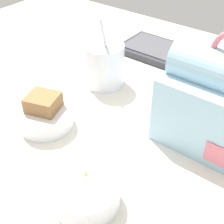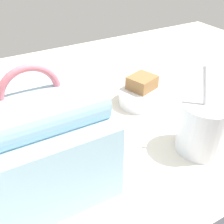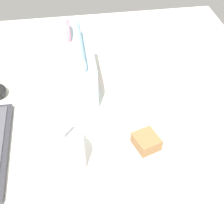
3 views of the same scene
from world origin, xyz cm
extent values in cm
cube|color=silver|center=(0.00, 0.00, 1.00)|extent=(140.00, 110.00, 2.00)
cube|color=#2D2D33|center=(1.25, 32.55, 2.90)|extent=(31.27, 14.02, 1.80)
cube|color=#47474C|center=(1.25, 32.55, 3.95)|extent=(28.77, 11.49, 0.30)
cube|color=#9EC6DB|center=(23.21, 7.09, 8.71)|extent=(21.12, 12.79, 13.42)
cube|color=#DB707F|center=(26.91, 0.59, 5.69)|extent=(5.91, 0.30, 4.02)
cylinder|color=silver|center=(-6.59, 11.09, 7.14)|extent=(9.57, 9.57, 10.27)
cylinder|color=olive|center=(-6.59, 11.09, 11.97)|extent=(8.42, 8.42, 0.60)
cylinder|color=silver|center=(-5.87, 10.61, 13.38)|extent=(0.70, 3.54, 11.63)
cylinder|color=silver|center=(-6.10, -8.66, 4.10)|extent=(11.00, 11.00, 4.20)
cube|color=olive|center=(-6.10, -8.66, 6.41)|extent=(7.45, 7.10, 5.88)
cylinder|color=silver|center=(12.97, -17.97, 4.11)|extent=(10.53, 10.53, 4.23)
ellipsoid|color=white|center=(14.55, -18.76, 5.16)|extent=(2.86, 2.86, 3.37)
cone|color=#F4DB84|center=(11.66, -16.50, 5.28)|extent=(4.76, 4.76, 3.59)
sphere|color=black|center=(13.31, -21.17, 4.11)|extent=(1.26, 1.26, 1.26)
sphere|color=black|center=(13.75, -20.55, 4.11)|extent=(1.26, 1.26, 1.26)
sphere|color=black|center=(13.81, -19.80, 4.11)|extent=(1.26, 1.26, 1.26)
camera|label=1|loc=(34.46, -39.55, 43.86)|focal=50.00mm
camera|label=2|loc=(29.53, 39.66, 38.90)|focal=45.00mm
camera|label=3|loc=(-52.50, 6.88, 65.99)|focal=50.00mm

